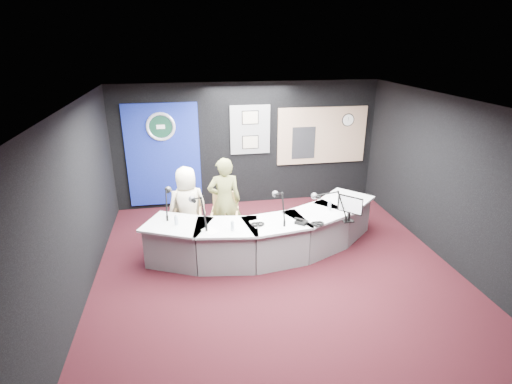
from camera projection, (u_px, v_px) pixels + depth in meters
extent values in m
plane|color=black|center=(276.00, 267.00, 6.86)|extent=(6.00, 6.00, 0.00)
cube|color=silver|center=(279.00, 103.00, 5.84)|extent=(6.00, 6.00, 0.02)
cube|color=black|center=(248.00, 145.00, 9.10)|extent=(6.00, 0.02, 2.80)
cube|color=black|center=(351.00, 310.00, 3.60)|extent=(6.00, 0.02, 2.80)
cube|color=black|center=(78.00, 205.00, 5.86)|extent=(0.02, 6.00, 2.80)
cube|color=black|center=(448.00, 181.00, 6.84)|extent=(0.02, 6.00, 2.80)
cube|color=navy|center=(163.00, 155.00, 8.82)|extent=(1.60, 0.05, 2.30)
torus|color=silver|center=(161.00, 127.00, 8.55)|extent=(0.63, 0.07, 0.63)
cylinder|color=#0D3221|center=(161.00, 127.00, 8.55)|extent=(0.48, 0.01, 0.48)
cube|color=slate|center=(250.00, 130.00, 8.95)|extent=(0.90, 0.04, 1.10)
cube|color=gray|center=(250.00, 118.00, 8.83)|extent=(0.34, 0.02, 0.27)
cube|color=gray|center=(250.00, 142.00, 9.03)|extent=(0.34, 0.02, 0.27)
cube|color=#A17E65|center=(322.00, 135.00, 9.30)|extent=(2.12, 0.06, 1.32)
cube|color=beige|center=(322.00, 136.00, 9.29)|extent=(2.00, 0.02, 1.20)
cube|color=black|center=(303.00, 143.00, 9.26)|extent=(0.55, 0.02, 0.75)
cylinder|color=white|center=(348.00, 120.00, 9.25)|extent=(0.28, 0.01, 0.28)
cube|color=gray|center=(186.00, 208.00, 7.69)|extent=(0.50, 0.12, 0.70)
imported|color=#F2E5C2|center=(187.00, 206.00, 7.41)|extent=(0.84, 0.65, 1.52)
imported|color=olive|center=(225.00, 201.00, 7.42)|extent=(0.62, 0.40, 1.69)
cube|color=black|center=(350.00, 204.00, 6.71)|extent=(0.36, 0.36, 0.33)
cube|color=black|center=(301.00, 222.00, 6.74)|extent=(0.25, 0.24, 0.05)
torus|color=black|center=(317.00, 223.00, 6.71)|extent=(0.23, 0.23, 0.04)
torus|color=black|center=(258.00, 224.00, 6.69)|extent=(0.22, 0.22, 0.04)
cube|color=white|center=(211.00, 231.00, 6.50)|extent=(0.32, 0.34, 0.00)
cube|color=white|center=(258.00, 224.00, 6.74)|extent=(0.26, 0.33, 0.00)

